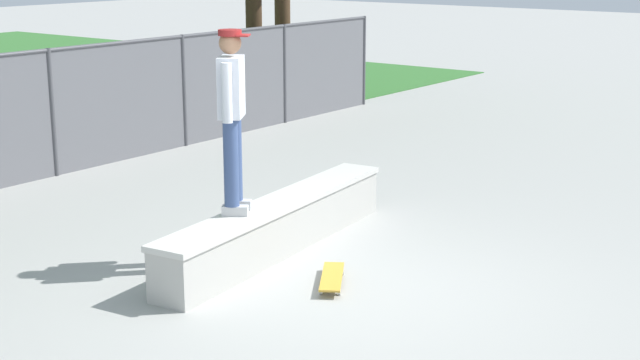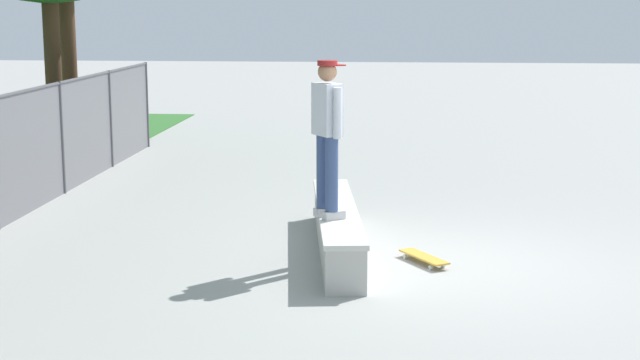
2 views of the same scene
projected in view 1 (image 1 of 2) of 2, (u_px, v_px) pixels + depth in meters
name	position (u px, v px, depth m)	size (l,w,h in m)	color
ground_plane	(341.00, 292.00, 8.76)	(80.00, 80.00, 0.00)	#9E9E99
concrete_ledge	(278.00, 226.00, 9.89)	(3.86, 0.94, 0.56)	#B7B5AD
skateboarder	(232.00, 112.00, 9.14)	(0.52, 0.42, 1.84)	beige
skateboard	(332.00, 277.00, 8.95)	(0.78, 0.60, 0.09)	gold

